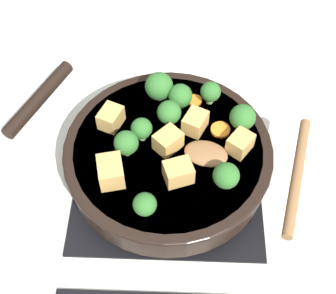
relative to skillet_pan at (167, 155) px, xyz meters
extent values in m
plane|color=silver|center=(0.00, 0.00, -0.06)|extent=(2.40, 2.40, 0.00)
cube|color=black|center=(0.00, 0.00, -0.05)|extent=(0.31, 0.31, 0.01)
torus|color=black|center=(0.00, 0.00, -0.04)|extent=(0.24, 0.24, 0.01)
cube|color=black|center=(0.00, 0.00, -0.04)|extent=(0.01, 0.23, 0.01)
cube|color=black|center=(0.00, 0.00, -0.04)|extent=(0.23, 0.01, 0.01)
cylinder|color=black|center=(0.00, 0.00, 0.00)|extent=(0.32, 0.32, 0.05)
cylinder|color=brown|center=(0.00, 0.00, 0.00)|extent=(0.30, 0.30, 0.05)
torus|color=black|center=(0.00, 0.00, 0.02)|extent=(0.33, 0.33, 0.01)
cylinder|color=black|center=(0.23, -0.10, 0.01)|extent=(0.10, 0.17, 0.02)
ellipsoid|color=brown|center=(-0.06, 0.02, 0.03)|extent=(0.08, 0.06, 0.01)
cylinder|color=brown|center=(-0.20, 0.05, 0.03)|extent=(0.07, 0.21, 0.02)
cube|color=tan|center=(0.08, 0.06, 0.04)|extent=(0.05, 0.05, 0.04)
cube|color=tan|center=(-0.01, 0.00, 0.04)|extent=(0.05, 0.05, 0.03)
cube|color=tan|center=(-0.04, -0.04, 0.04)|extent=(0.05, 0.05, 0.03)
cube|color=tan|center=(-0.11, 0.00, 0.04)|extent=(0.05, 0.05, 0.03)
cube|color=tan|center=(-0.02, 0.06, 0.04)|extent=(0.05, 0.04, 0.03)
cube|color=tan|center=(0.09, -0.04, 0.04)|extent=(0.04, 0.05, 0.03)
cylinder|color=#709956|center=(-0.02, -0.08, 0.03)|extent=(0.01, 0.01, 0.01)
sphere|color=#2D6628|center=(-0.02, -0.08, 0.05)|extent=(0.04, 0.04, 0.04)
cylinder|color=#709956|center=(0.00, -0.05, 0.03)|extent=(0.01, 0.01, 0.01)
sphere|color=#2D6628|center=(0.00, -0.05, 0.05)|extent=(0.04, 0.04, 0.04)
cylinder|color=#709956|center=(-0.07, -0.10, 0.03)|extent=(0.01, 0.01, 0.01)
sphere|color=#2D6628|center=(-0.07, -0.10, 0.05)|extent=(0.03, 0.03, 0.03)
cylinder|color=#709956|center=(0.04, -0.02, 0.03)|extent=(0.01, 0.01, 0.01)
sphere|color=#2D6628|center=(0.04, -0.02, 0.05)|extent=(0.03, 0.03, 0.03)
cylinder|color=#709956|center=(0.02, -0.10, 0.03)|extent=(0.01, 0.01, 0.01)
sphere|color=#2D6628|center=(0.02, -0.10, 0.05)|extent=(0.05, 0.05, 0.05)
cylinder|color=#709956|center=(0.03, 0.12, 0.03)|extent=(0.01, 0.01, 0.01)
sphere|color=#2D6628|center=(0.03, 0.12, 0.05)|extent=(0.03, 0.03, 0.03)
cylinder|color=#709956|center=(-0.12, -0.04, 0.03)|extent=(0.01, 0.01, 0.01)
sphere|color=#2D6628|center=(-0.12, -0.04, 0.05)|extent=(0.04, 0.04, 0.04)
cylinder|color=#709956|center=(0.06, 0.01, 0.03)|extent=(0.01, 0.01, 0.01)
sphere|color=#2D6628|center=(0.06, 0.01, 0.05)|extent=(0.04, 0.04, 0.04)
cylinder|color=#709956|center=(-0.09, 0.07, 0.03)|extent=(0.01, 0.01, 0.01)
sphere|color=#2D6628|center=(-0.09, 0.07, 0.05)|extent=(0.04, 0.04, 0.04)
cylinder|color=orange|center=(-0.04, -0.10, 0.03)|extent=(0.02, 0.02, 0.01)
cylinder|color=orange|center=(-0.09, -0.03, 0.03)|extent=(0.03, 0.03, 0.01)
camera|label=1|loc=(-0.02, 0.43, 0.62)|focal=50.00mm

